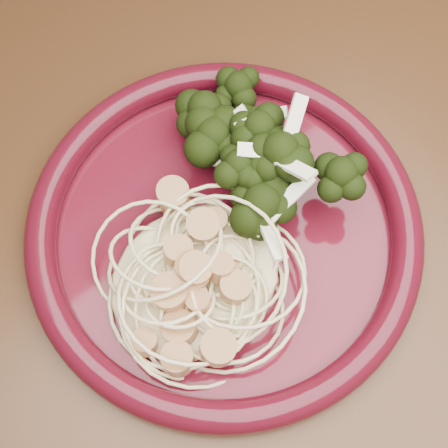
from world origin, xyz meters
TOP-DOWN VIEW (x-y plane):
  - dining_table at (0.00, 0.00)m, footprint 1.20×0.80m
  - dinner_plate at (0.01, 0.03)m, footprint 0.42×0.42m
  - spaghetti_pile at (-0.03, 0.01)m, footprint 0.17×0.16m
  - scallop_cluster at (-0.03, 0.01)m, footprint 0.18×0.18m
  - broccoli_pile at (0.07, 0.06)m, footprint 0.16×0.19m
  - onion_garnish at (0.07, 0.06)m, footprint 0.11×0.12m

SIDE VIEW (x-z plane):
  - dining_table at x=0.00m, z-range 0.28..1.03m
  - dinner_plate at x=0.01m, z-range 0.75..0.77m
  - spaghetti_pile at x=-0.03m, z-range 0.76..0.79m
  - broccoli_pile at x=0.07m, z-range 0.76..0.81m
  - scallop_cluster at x=-0.03m, z-range 0.79..0.83m
  - onion_garnish at x=0.07m, z-range 0.79..0.85m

